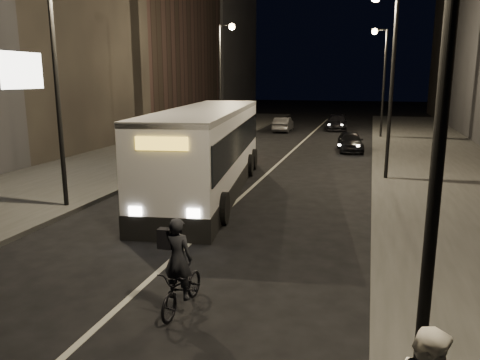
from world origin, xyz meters
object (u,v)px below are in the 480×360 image
Objects in this scene: streetlight_right_mid at (387,61)px; car_near at (350,141)px; streetlight_right_far at (381,68)px; city_bus at (208,146)px; car_mid at (283,124)px; car_far at (337,123)px; streetlight_left_far at (223,67)px; streetlight_left_near at (61,56)px; streetlight_right_near at (426,13)px; cyclist_on_bicycle at (181,280)px.

streetlight_right_mid reaches higher than car_near.
car_near is at bearing -103.50° from streetlight_right_far.
city_bus is 22.76m from car_mid.
car_far is at bearing -150.14° from car_mid.
car_mid is at bearing -151.78° from car_far.
car_mid is (-7.96, 2.77, -4.73)m from streetlight_right_far.
streetlight_left_far reaches higher than car_near.
streetlight_right_mid reaches higher than car_mid.
streetlight_left_far is at bearing 136.84° from streetlight_right_mid.
car_far is (7.19, 11.49, -4.71)m from streetlight_left_far.
streetlight_right_mid and streetlight_left_far have the same top height.
streetlight_left_near is at bearing -90.00° from streetlight_left_far.
streetlight_right_mid is 1.00× the size of streetlight_right_far.
streetlight_left_far is 0.62× the size of city_bus.
streetlight_right_near reaches higher than car_near.
streetlight_left_far is 2.10× the size of car_mid.
cyclist_on_bicycle is (-4.03, -29.87, -4.69)m from streetlight_right_far.
city_bus is at bearing -119.70° from car_near.
car_near is (8.93, -1.21, -4.73)m from streetlight_left_far.
cyclist_on_bicycle is 0.52× the size of car_mid.
car_mid is at bearing 112.98° from streetlight_right_mid.
cyclist_on_bicycle reaches higher than car_far.
streetlight_left_far is (-10.66, -6.00, 0.00)m from streetlight_right_far.
streetlight_left_far is at bearing -150.64° from streetlight_right_far.
streetlight_right_far is 2.18× the size of car_near.
cyclist_on_bicycle is 32.87m from car_mid.
car_near is at bearing 59.79° from city_bus.
cyclist_on_bicycle is 0.54× the size of car_near.
streetlight_right_mid reaches higher than car_far.
car_near is (5.20, 12.72, -1.24)m from city_bus.
streetlight_right_mid is 4.03× the size of cyclist_on_bicycle.
streetlight_right_near is 37.94m from car_far.
car_far reaches higher than car_mid.
streetlight_right_far reaches higher than car_far.
car_mid is (-1.03, 22.70, -1.24)m from city_bus.
streetlight_right_mid is 1.80× the size of car_far.
streetlight_right_mid is at bearing 21.60° from city_bus.
streetlight_right_far is 4.03× the size of cyclist_on_bicycle.
streetlight_right_mid is at bearing 111.58° from car_mid.
streetlight_right_far is 30.50m from cyclist_on_bicycle.
streetlight_left_far is 10.32m from car_mid.
streetlight_right_mid is at bearing -86.32° from car_near.
streetlight_right_far is (0.00, 16.00, 0.00)m from streetlight_right_mid.
streetlight_right_mid is 13.33m from streetlight_left_near.
car_near is 0.83× the size of car_far.
streetlight_right_near and streetlight_right_mid have the same top height.
car_near and car_mid have the same top height.
car_near is 12.82m from car_far.
streetlight_right_far reaches higher than car_near.
car_far is (-3.48, 5.49, -4.71)m from streetlight_right_far.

